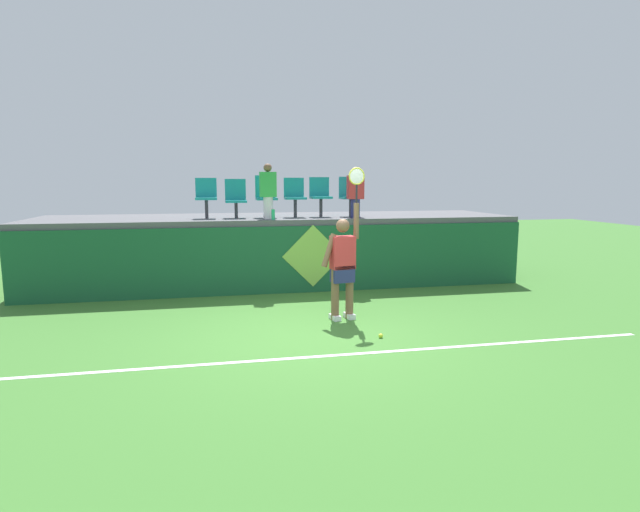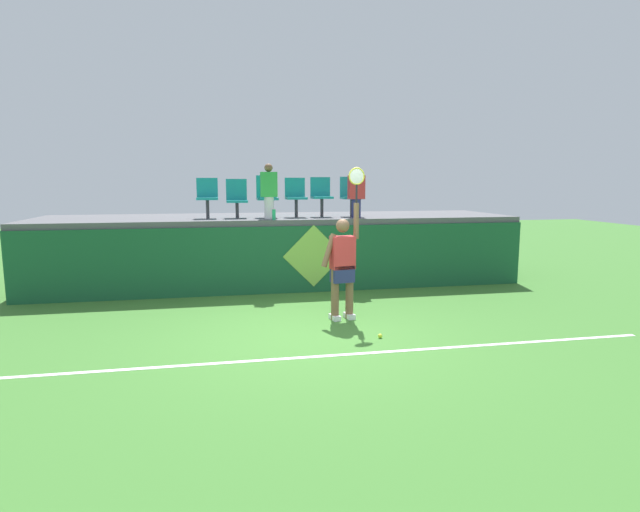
# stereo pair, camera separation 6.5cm
# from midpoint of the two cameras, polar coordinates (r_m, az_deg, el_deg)

# --- Properties ---
(ground_plane) EXTENTS (40.00, 40.00, 0.00)m
(ground_plane) POSITION_cam_midpoint_polar(r_m,az_deg,el_deg) (7.56, -0.60, -8.94)
(ground_plane) COLOR #3D752D
(court_back_wall) EXTENTS (10.39, 0.20, 1.37)m
(court_back_wall) POSITION_cam_midpoint_polar(r_m,az_deg,el_deg) (10.31, -3.70, -0.38)
(court_back_wall) COLOR #195633
(court_back_wall) RESTS_ON ground_plane
(spectator_platform) EXTENTS (10.39, 2.61, 0.12)m
(spectator_platform) POSITION_cam_midpoint_polar(r_m,az_deg,el_deg) (11.46, -4.56, 4.24)
(spectator_platform) COLOR #56565B
(spectator_platform) RESTS_ON court_back_wall
(court_baseline_stripe) EXTENTS (9.35, 0.08, 0.01)m
(court_baseline_stripe) POSITION_cam_midpoint_polar(r_m,az_deg,el_deg) (6.70, 0.87, -11.21)
(court_baseline_stripe) COLOR white
(court_baseline_stripe) RESTS_ON ground_plane
(tennis_player) EXTENTS (0.75, 0.32, 2.48)m
(tennis_player) POSITION_cam_midpoint_polar(r_m,az_deg,el_deg) (8.24, 2.82, -0.83)
(tennis_player) COLOR white
(tennis_player) RESTS_ON ground_plane
(tennis_ball) EXTENTS (0.07, 0.07, 0.07)m
(tennis_ball) POSITION_cam_midpoint_polar(r_m,az_deg,el_deg) (7.48, 7.05, -8.94)
(tennis_ball) COLOR #D1E533
(tennis_ball) RESTS_ON ground_plane
(water_bottle) EXTENTS (0.07, 0.07, 0.21)m
(water_bottle) POSITION_cam_midpoint_polar(r_m,az_deg,el_deg) (10.24, -5.04, 4.68)
(water_bottle) COLOR #26B272
(water_bottle) RESTS_ON spectator_platform
(stadium_chair_0) EXTENTS (0.44, 0.42, 0.84)m
(stadium_chair_0) POSITION_cam_midpoint_polar(r_m,az_deg,el_deg) (10.92, -12.44, 6.70)
(stadium_chair_0) COLOR #38383D
(stadium_chair_0) RESTS_ON spectator_platform
(stadium_chair_1) EXTENTS (0.44, 0.42, 0.82)m
(stadium_chair_1) POSITION_cam_midpoint_polar(r_m,az_deg,el_deg) (10.93, -9.21, 6.58)
(stadium_chair_1) COLOR #38383D
(stadium_chair_1) RESTS_ON spectator_platform
(stadium_chair_2) EXTENTS (0.44, 0.42, 0.90)m
(stadium_chair_2) POSITION_cam_midpoint_polar(r_m,az_deg,el_deg) (10.98, -5.83, 6.93)
(stadium_chair_2) COLOR #38383D
(stadium_chair_2) RESTS_ON spectator_platform
(stadium_chair_3) EXTENTS (0.44, 0.42, 0.85)m
(stadium_chair_3) POSITION_cam_midpoint_polar(r_m,az_deg,el_deg) (11.05, -2.60, 6.91)
(stadium_chair_3) COLOR #38383D
(stadium_chair_3) RESTS_ON spectator_platform
(stadium_chair_4) EXTENTS (0.44, 0.42, 0.86)m
(stadium_chair_4) POSITION_cam_midpoint_polar(r_m,az_deg,el_deg) (11.15, 0.31, 6.98)
(stadium_chair_4) COLOR #38383D
(stadium_chair_4) RESTS_ON spectator_platform
(stadium_chair_5) EXTENTS (0.44, 0.42, 0.87)m
(stadium_chair_5) POSITION_cam_midpoint_polar(r_m,az_deg,el_deg) (11.30, 3.67, 6.97)
(stadium_chair_5) COLOR #38383D
(stadium_chair_5) RESTS_ON spectator_platform
(spectator_0) EXTENTS (0.34, 0.20, 1.13)m
(spectator_0) POSITION_cam_midpoint_polar(r_m,az_deg,el_deg) (10.56, -5.62, 7.38)
(spectator_0) COLOR white
(spectator_0) RESTS_ON spectator_platform
(spectator_1) EXTENTS (0.34, 0.20, 1.07)m
(spectator_1) POSITION_cam_midpoint_polar(r_m,az_deg,el_deg) (10.86, 4.29, 7.24)
(spectator_1) COLOR navy
(spectator_1) RESTS_ON spectator_platform
(wall_signage_mount) EXTENTS (1.27, 0.01, 1.39)m
(wall_signage_mount) POSITION_cam_midpoint_polar(r_m,az_deg,el_deg) (10.42, -0.52, -4.09)
(wall_signage_mount) COLOR #195633
(wall_signage_mount) RESTS_ON ground_plane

